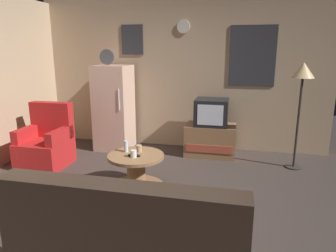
{
  "coord_description": "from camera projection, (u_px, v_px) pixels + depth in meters",
  "views": [
    {
      "loc": [
        1.03,
        -3.07,
        1.76
      ],
      "look_at": [
        0.13,
        0.9,
        0.75
      ],
      "focal_mm": 32.89,
      "sensor_mm": 36.0,
      "label": 1
    }
  ],
  "objects": [
    {
      "name": "mug_ceramic_tan",
      "position": [
        139.0,
        149.0,
        4.0
      ],
      "size": [
        0.08,
        0.08,
        0.09
      ],
      "primitive_type": "cylinder",
      "color": "tan",
      "rests_on": "coffee_table"
    },
    {
      "name": "armchair",
      "position": [
        46.0,
        144.0,
        4.79
      ],
      "size": [
        0.68,
        0.68,
        0.96
      ],
      "color": "red",
      "rests_on": "ground_plane"
    },
    {
      "name": "ground_plane",
      "position": [
        140.0,
        207.0,
        3.55
      ],
      "size": [
        12.0,
        12.0,
        0.0
      ],
      "primitive_type": "plane",
      "color": "#3D332D"
    },
    {
      "name": "coffee_table",
      "position": [
        136.0,
        172.0,
        3.96
      ],
      "size": [
        0.72,
        0.72,
        0.47
      ],
      "color": "#8E6642",
      "rests_on": "ground_plane"
    },
    {
      "name": "mug_ceramic_white",
      "position": [
        134.0,
        154.0,
        3.8
      ],
      "size": [
        0.08,
        0.08,
        0.09
      ],
      "primitive_type": "cylinder",
      "color": "silver",
      "rests_on": "coffee_table"
    },
    {
      "name": "crt_tv",
      "position": [
        212.0,
        112.0,
        5.13
      ],
      "size": [
        0.54,
        0.51,
        0.44
      ],
      "color": "black",
      "rests_on": "tv_stand"
    },
    {
      "name": "remote_control",
      "position": [
        134.0,
        156.0,
        3.84
      ],
      "size": [
        0.15,
        0.05,
        0.02
      ],
      "primitive_type": "cube",
      "rotation": [
        0.0,
        0.0,
        -0.04
      ],
      "color": "black",
      "rests_on": "coffee_table"
    },
    {
      "name": "fridge",
      "position": [
        114.0,
        108.0,
        5.5
      ],
      "size": [
        0.6,
        0.62,
        1.77
      ],
      "color": "beige",
      "rests_on": "ground_plane"
    },
    {
      "name": "wall_with_art",
      "position": [
        181.0,
        71.0,
        5.53
      ],
      "size": [
        5.2,
        0.12,
        2.78
      ],
      "color": "tan",
      "rests_on": "ground_plane"
    },
    {
      "name": "standing_lamp",
      "position": [
        303.0,
        79.0,
        4.4
      ],
      "size": [
        0.32,
        0.32,
        1.59
      ],
      "color": "#332D28",
      "rests_on": "ground_plane"
    },
    {
      "name": "wine_glass",
      "position": [
        126.0,
        146.0,
        4.0
      ],
      "size": [
        0.05,
        0.05,
        0.15
      ],
      "primitive_type": "cylinder",
      "color": "silver",
      "rests_on": "coffee_table"
    },
    {
      "name": "couch",
      "position": [
        131.0,
        246.0,
        2.33
      ],
      "size": [
        1.7,
        0.8,
        0.92
      ],
      "color": "#38281E",
      "rests_on": "ground_plane"
    },
    {
      "name": "tv_stand",
      "position": [
        210.0,
        140.0,
        5.25
      ],
      "size": [
        0.84,
        0.53,
        0.53
      ],
      "color": "#8E6642",
      "rests_on": "ground_plane"
    }
  ]
}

